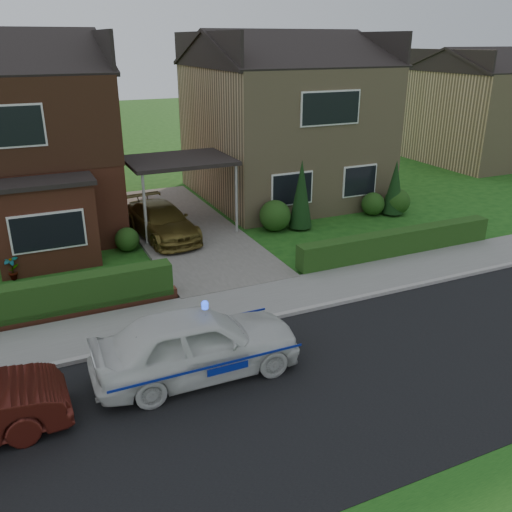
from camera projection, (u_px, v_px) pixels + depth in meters
ground at (335, 381)px, 11.66m from camera, size 120.00×120.00×0.00m
road at (335, 381)px, 11.66m from camera, size 60.00×6.00×0.02m
kerb at (273, 317)px, 14.21m from camera, size 60.00×0.16×0.12m
sidewalk at (256, 301)px, 15.10m from camera, size 60.00×2.00×0.10m
driveway at (182, 228)px, 20.92m from camera, size 3.80×12.00×0.12m
house_left at (1, 129)px, 19.75m from camera, size 7.50×9.53×7.25m
house_right at (282, 115)px, 24.34m from camera, size 7.50×8.06×7.25m
carport_link at (179, 162)px, 19.92m from camera, size 3.80×3.00×2.77m
dwarf_wall at (31, 320)px, 13.83m from camera, size 7.70×0.25×0.36m
hedge_left at (31, 323)px, 14.03m from camera, size 7.50×0.55×0.90m
hedge_right at (396, 256)px, 18.41m from camera, size 7.50×0.55×0.80m
shrub_left_mid at (80, 242)px, 17.73m from camera, size 1.32×1.32×1.32m
shrub_left_near at (127, 239)px, 18.68m from camera, size 0.84×0.84×0.84m
shrub_right_near at (275, 216)px, 20.60m from camera, size 1.20×1.20×1.20m
shrub_right_mid at (373, 204)px, 22.50m from camera, size 0.96×0.96×0.96m
shrub_right_far at (397, 202)px, 22.61m from camera, size 1.08×1.08×1.08m
conifer_a at (301, 196)px, 20.56m from camera, size 0.90×0.90×2.60m
conifer_b at (394, 189)px, 22.33m from camera, size 0.90×0.90×2.20m
neighbour_right at (481, 117)px, 31.90m from camera, size 6.50×7.00×5.20m
police_car at (197, 343)px, 11.64m from camera, size 4.13×4.52×1.69m
driveway_car at (162, 221)px, 19.59m from camera, size 2.17×4.33×1.21m
potted_plant_a at (12, 267)px, 16.39m from camera, size 0.50×0.39×0.84m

